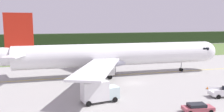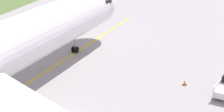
{
  "view_description": "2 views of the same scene",
  "coord_description": "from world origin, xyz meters",
  "views": [
    {
      "loc": [
        -19.76,
        -44.13,
        12.87
      ],
      "look_at": [
        -1.66,
        9.03,
        4.8
      ],
      "focal_mm": 36.11,
      "sensor_mm": 36.0,
      "label": 1
    },
    {
      "loc": [
        -28.31,
        -15.31,
        18.49
      ],
      "look_at": [
        7.34,
        -2.25,
        4.28
      ],
      "focal_mm": 62.61,
      "sensor_mm": 36.0,
      "label": 2
    }
  ],
  "objects": [
    {
      "name": "apron_cone",
      "position": [
        12.15,
        -9.22,
        0.28
      ],
      "size": [
        0.46,
        0.46,
        0.58
      ],
      "color": "black",
      "rests_on": "ground"
    }
  ]
}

